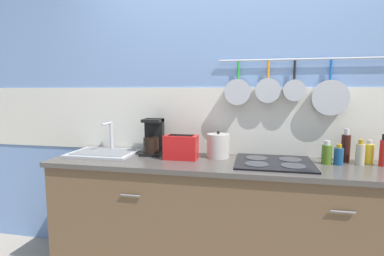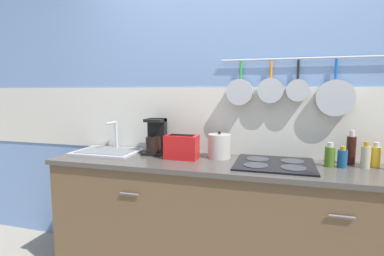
{
  "view_description": "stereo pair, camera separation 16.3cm",
  "coord_description": "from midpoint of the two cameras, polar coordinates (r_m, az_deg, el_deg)",
  "views": [
    {
      "loc": [
        0.15,
        -2.12,
        1.44
      ],
      "look_at": [
        -0.3,
        0.0,
        1.17
      ],
      "focal_mm": 28.0,
      "sensor_mm": 36.0,
      "label": 1
    },
    {
      "loc": [
        0.31,
        -2.08,
        1.44
      ],
      "look_at": [
        -0.3,
        0.0,
        1.17
      ],
      "focal_mm": 28.0,
      "sensor_mm": 36.0,
      "label": 2
    }
  ],
  "objects": [
    {
      "name": "toaster",
      "position": [
        2.26,
        -4.17,
        -3.67
      ],
      "size": [
        0.26,
        0.14,
        0.18
      ],
      "color": "red",
      "rests_on": "countertop"
    },
    {
      "name": "coffee_maker",
      "position": [
        2.45,
        -9.32,
        -2.21
      ],
      "size": [
        0.17,
        0.18,
        0.29
      ],
      "color": "black",
      "rests_on": "countertop"
    },
    {
      "name": "bottle_cooking_wine",
      "position": [
        2.35,
        27.69,
        -4.37
      ],
      "size": [
        0.06,
        0.06,
        0.18
      ],
      "color": "#BFB799",
      "rests_on": "countertop"
    },
    {
      "name": "bottle_vinegar",
      "position": [
        2.38,
        30.96,
        -3.97
      ],
      "size": [
        0.04,
        0.04,
        0.22
      ],
      "color": "red",
      "rests_on": "countertop"
    },
    {
      "name": "bottle_olive_oil",
      "position": [
        2.27,
        22.43,
        -4.58
      ],
      "size": [
        0.07,
        0.07,
        0.17
      ],
      "color": "#4C721E",
      "rests_on": "countertop"
    },
    {
      "name": "bottle_hot_sauce",
      "position": [
        2.41,
        25.53,
        -3.33
      ],
      "size": [
        0.06,
        0.06,
        0.24
      ],
      "color": "#33140F",
      "rests_on": "countertop"
    },
    {
      "name": "wall_back",
      "position": [
        2.44,
        6.68,
        3.32
      ],
      "size": [
        7.2,
        0.16,
        2.6
      ],
      "color": "#7293C6",
      "rests_on": "ground_plane"
    },
    {
      "name": "cooktop",
      "position": [
        2.19,
        13.29,
        -6.42
      ],
      "size": [
        0.54,
        0.48,
        0.01
      ],
      "color": "black",
      "rests_on": "countertop"
    },
    {
      "name": "countertop",
      "position": [
        2.18,
        5.65,
        -7.03
      ],
      "size": [
        2.72,
        0.58,
        0.03
      ],
      "color": "#4C4742",
      "rests_on": "cabinet_base"
    },
    {
      "name": "kettle",
      "position": [
        2.31,
        2.99,
        -3.41
      ],
      "size": [
        0.17,
        0.17,
        0.21
      ],
      "color": "beige",
      "rests_on": "countertop"
    },
    {
      "name": "sink_basin",
      "position": [
        2.58,
        -18.17,
        -4.26
      ],
      "size": [
        0.52,
        0.38,
        0.25
      ],
      "color": "#B7BABF",
      "rests_on": "countertop"
    },
    {
      "name": "bottle_dish_soap",
      "position": [
        2.42,
        29.03,
        -4.25
      ],
      "size": [
        0.06,
        0.06,
        0.17
      ],
      "color": "yellow",
      "rests_on": "countertop"
    },
    {
      "name": "bottle_sesame_oil",
      "position": [
        2.29,
        24.33,
        -4.85
      ],
      "size": [
        0.06,
        0.06,
        0.14
      ],
      "color": "navy",
      "rests_on": "countertop"
    },
    {
      "name": "cabinet_base",
      "position": [
        2.33,
        5.5,
        -18.16
      ],
      "size": [
        2.68,
        0.56,
        0.89
      ],
      "color": "brown",
      "rests_on": "ground_plane"
    }
  ]
}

